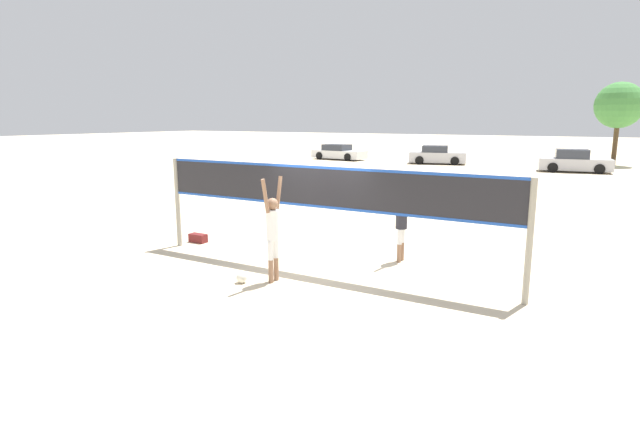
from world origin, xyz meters
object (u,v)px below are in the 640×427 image
Objects in this scene: gear_bag at (198,238)px; parked_car_near at (574,162)px; player_spiker at (273,227)px; player_blocker at (402,219)px; volleyball at (242,278)px; tree_left_cluster at (619,106)px; parked_car_far at (339,153)px; parked_car_mid at (437,156)px; volleyball_net at (320,196)px.

gear_bag is 0.11× the size of parked_car_near.
player_blocker is at bearing -32.77° from player_spiker.
tree_left_cluster is at bearing 78.77° from volleyball.
parked_car_near is at bearing 2.51° from parked_car_far.
parked_car_far reaches higher than gear_bag.
tree_left_cluster reaches higher than parked_car_mid.
volleyball_net is at bearing -92.39° from parked_car_mid.
volleyball is (-2.36, -3.26, -0.94)m from player_blocker.
parked_car_far is (-15.78, 26.88, -0.47)m from player_blocker.
volleyball is at bearing -59.23° from parked_car_far.
volleyball_net is 2.54m from volleyball.
parked_car_mid is 8.59m from parked_car_far.
player_blocker reaches higher than gear_bag.
parked_car_far is (-14.39, 28.45, -1.16)m from volleyball_net.
parked_car_near is (4.79, 28.79, 0.54)m from volleyball.
tree_left_cluster is at bearing 79.79° from volleyball_net.
parked_car_mid is (-7.19, 27.01, -0.42)m from player_blocker.
player_blocker is at bearing 54.12° from volleyball.
gear_bag is (-3.34, 2.22, 0.00)m from volleyball.
volleyball_net is at bearing -105.81° from parked_car_near.
parked_car_near is (8.13, 26.56, 0.54)m from gear_bag.
player_spiker is 3.37m from player_blocker.
volleyball is at bearing 128.60° from player_spiker.
player_spiker is at bearing -24.88° from gear_bag.
tree_left_cluster is (6.56, 35.29, 3.22)m from player_spiker.
volleyball is at bearing -35.88° from player_blocker.
tree_left_cluster is (6.13, 34.03, 2.68)m from volleyball_net.
parked_car_mid reaches higher than gear_bag.
parked_car_far is at bearing 25.16° from player_spiker.
player_blocker reaches higher than volleyball.
gear_bag is (-5.70, -1.04, -0.94)m from player_blocker.
player_blocker is (1.82, 2.83, -0.14)m from player_spiker.
volleyball is 4.01m from gear_bag.
volleyball_net reaches higher than player_blocker.
volleyball is (-0.97, -1.69, -1.62)m from volleyball_net.
volleyball is 36.67m from tree_left_cluster.
parked_car_mid is 0.74× the size of tree_left_cluster.
player_spiker reaches higher than parked_car_far.
parked_car_near is 8.22m from tree_left_cluster.
player_spiker is at bearing -106.32° from parked_car_near.
volleyball is 30.66m from parked_car_mid.
gear_bag is 0.11× the size of parked_car_mid.
player_spiker is 0.37× the size of tree_left_cluster.
parked_car_near is (4.26, 28.36, -0.54)m from player_spiker.
volleyball is at bearing -101.23° from tree_left_cluster.
parked_car_near is at bearing 174.55° from player_blocker.
player_spiker is 0.50× the size of parked_car_near.
parked_car_far is at bearing 166.98° from parked_car_mid.
parked_car_near is at bearing -108.37° from tree_left_cluster.
gear_bag is (-4.31, 0.53, -1.62)m from volleyball_net.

